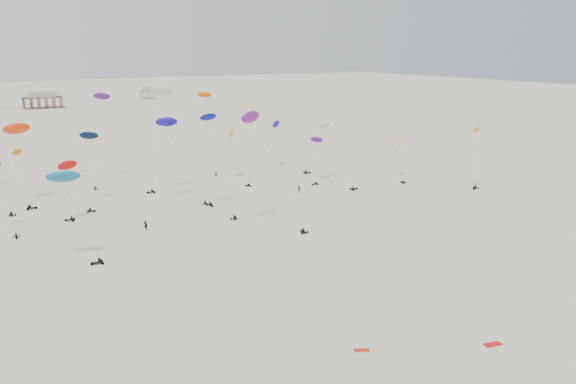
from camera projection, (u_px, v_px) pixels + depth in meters
ground_plane at (132, 144)px, 203.19m from camera, size 900.00×900.00×0.00m
pavilion_main at (43, 101)px, 322.44m from camera, size 21.00×13.00×9.80m
pavilion_small at (147, 93)px, 382.00m from camera, size 9.00×7.00×8.00m
rig_1 at (401, 151)px, 149.28m from camera, size 7.18×10.10×11.85m
rig_3 at (207, 138)px, 126.52m from camera, size 6.14×13.25×24.91m
rig_4 at (233, 140)px, 148.23m from camera, size 3.98×15.88×16.21m
rig_5 at (214, 138)px, 118.66m from camera, size 4.69×15.08×21.97m
rig_6 at (89, 149)px, 124.57m from camera, size 6.22×13.26×17.16m
rig_7 at (25, 182)px, 121.88m from camera, size 3.69×8.11×12.52m
rig_8 at (16, 136)px, 124.32m from camera, size 8.04×15.90×19.85m
rig_9 at (322, 135)px, 145.12m from camera, size 8.50×6.76×15.63m
rig_10 at (69, 191)px, 90.63m from camera, size 7.03×8.42×15.21m
rig_11 at (331, 158)px, 142.76m from camera, size 4.30×16.60×16.99m
rig_12 at (476, 152)px, 137.62m from camera, size 3.97×4.21×15.37m
rig_13 at (68, 177)px, 112.63m from camera, size 4.71×4.68×12.17m
rig_14 at (283, 134)px, 161.76m from camera, size 5.29×17.33×17.89m
rig_15 at (257, 132)px, 108.43m from camera, size 8.29×15.76×23.62m
rig_16 at (173, 134)px, 127.36m from camera, size 8.04×13.27×19.91m
rig_17 at (159, 108)px, 132.88m from camera, size 8.22×4.86×25.31m
rig_18 at (101, 106)px, 146.33m from camera, size 9.52×17.17×25.26m
spectator_0 at (146, 230)px, 107.72m from camera, size 0.96×1.00×2.27m
spectator_1 at (299, 192)px, 135.91m from camera, size 1.08×0.83×1.94m
spectator_3 at (216, 177)px, 151.32m from camera, size 0.82×0.71×1.89m
grounded_kite_a at (493, 345)px, 66.17m from camera, size 2.34×1.32×0.08m
grounded_kite_b at (361, 350)px, 64.91m from camera, size 1.91×1.51×0.07m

